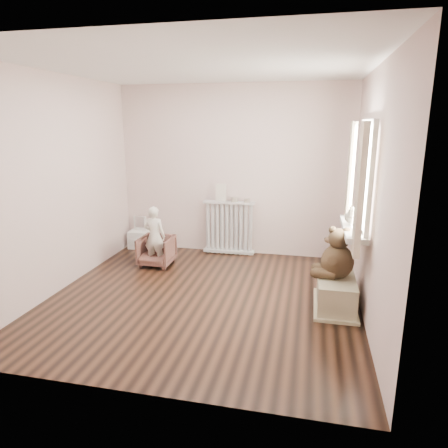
% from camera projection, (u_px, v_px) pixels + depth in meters
% --- Properties ---
extents(floor, '(3.60, 3.60, 0.01)m').
position_uv_depth(floor, '(204.00, 297.00, 4.77)').
color(floor, black).
rests_on(floor, ground).
extents(ceiling, '(3.60, 3.60, 0.01)m').
position_uv_depth(ceiling, '(200.00, 65.00, 4.13)').
color(ceiling, white).
rests_on(ceiling, ground).
extents(back_wall, '(3.60, 0.02, 2.60)m').
position_uv_depth(back_wall, '(233.00, 171.00, 6.15)').
color(back_wall, silver).
rests_on(back_wall, ground).
extents(front_wall, '(3.60, 0.02, 2.60)m').
position_uv_depth(front_wall, '(132.00, 231.00, 2.75)').
color(front_wall, silver).
rests_on(front_wall, ground).
extents(left_wall, '(0.02, 3.60, 2.60)m').
position_uv_depth(left_wall, '(59.00, 184.00, 4.83)').
color(left_wall, silver).
rests_on(left_wall, ground).
extents(right_wall, '(0.02, 3.60, 2.60)m').
position_uv_depth(right_wall, '(372.00, 196.00, 4.07)').
color(right_wall, silver).
rests_on(right_wall, ground).
extents(window, '(0.03, 0.90, 1.10)m').
position_uv_depth(window, '(366.00, 177.00, 4.33)').
color(window, white).
rests_on(window, right_wall).
extents(window_sill, '(0.22, 1.10, 0.06)m').
position_uv_depth(window_sill, '(353.00, 228.00, 4.49)').
color(window_sill, silver).
rests_on(window_sill, right_wall).
extents(curtain_left, '(0.06, 0.26, 1.30)m').
position_uv_depth(curtain_left, '(360.00, 191.00, 3.83)').
color(curtain_left, beige).
rests_on(curtain_left, right_wall).
extents(curtain_right, '(0.06, 0.26, 1.30)m').
position_uv_depth(curtain_right, '(350.00, 176.00, 4.90)').
color(curtain_right, beige).
rests_on(curtain_right, right_wall).
extents(radiator, '(0.80, 0.15, 0.84)m').
position_uv_depth(radiator, '(229.00, 230.00, 6.27)').
color(radiator, silver).
rests_on(radiator, floor).
extents(paper_doll, '(0.16, 0.01, 0.27)m').
position_uv_depth(paper_doll, '(221.00, 193.00, 6.15)').
color(paper_doll, beige).
rests_on(paper_doll, radiator).
extents(tin_a, '(0.11, 0.11, 0.07)m').
position_uv_depth(tin_a, '(235.00, 200.00, 6.13)').
color(tin_a, '#A59E8C').
rests_on(tin_a, radiator).
extents(tin_b, '(0.10, 0.10, 0.05)m').
position_uv_depth(tin_b, '(247.00, 201.00, 6.09)').
color(tin_b, '#A59E8C').
rests_on(tin_b, radiator).
extents(toy_vanity, '(0.34, 0.24, 0.53)m').
position_uv_depth(toy_vanity, '(139.00, 232.00, 6.59)').
color(toy_vanity, silver).
rests_on(toy_vanity, floor).
extents(armchair, '(0.47, 0.48, 0.43)m').
position_uv_depth(armchair, '(157.00, 251.00, 5.80)').
color(armchair, brown).
rests_on(armchair, floor).
extents(child, '(0.32, 0.21, 0.87)m').
position_uv_depth(child, '(155.00, 236.00, 5.69)').
color(child, '#ECE6CF').
rests_on(child, armchair).
extents(toy_bench, '(0.40, 0.76, 0.36)m').
position_uv_depth(toy_bench, '(336.00, 291.00, 4.46)').
color(toy_bench, '#BAB48D').
rests_on(toy_bench, floor).
extents(teddy_bear, '(0.48, 0.39, 0.57)m').
position_uv_depth(teddy_bear, '(338.00, 250.00, 4.37)').
color(teddy_bear, '#312416').
rests_on(teddy_bear, toy_bench).
extents(plush_cat, '(0.23, 0.30, 0.23)m').
position_uv_depth(plush_cat, '(352.00, 216.00, 4.51)').
color(plush_cat, gray).
rests_on(plush_cat, window_sill).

